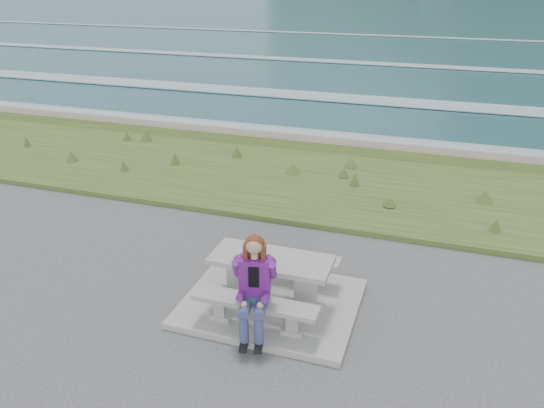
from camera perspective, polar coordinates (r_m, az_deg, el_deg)
name	(u,v)px	position (r m, az deg, el deg)	size (l,w,h in m)	color
concrete_slab	(271,303)	(8.26, -0.09, -10.60)	(2.60, 2.10, 0.10)	gray
picnic_table	(271,267)	(7.92, -0.09, -6.83)	(1.80, 0.75, 0.75)	gray
bench_landward	(255,307)	(7.49, -1.83, -10.97)	(1.80, 0.35, 0.45)	gray
bench_seaward	(285,259)	(8.61, 1.40, -5.89)	(1.80, 0.35, 0.45)	gray
grass_verge	(339,188)	(12.58, 7.19, 1.68)	(160.00, 4.50, 0.22)	#34481B
shore_drop	(360,151)	(15.26, 9.45, 5.61)	(160.00, 0.80, 2.20)	#65594B
ocean	(409,91)	(32.27, 14.57, 11.72)	(1600.00, 1600.00, 0.09)	#21525D
seated_woman	(254,301)	(7.28, -1.98, -10.40)	(0.55, 0.80, 1.45)	navy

